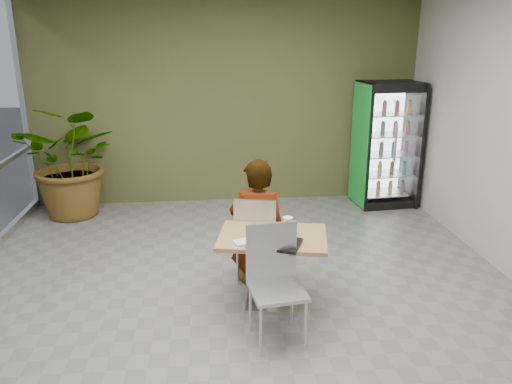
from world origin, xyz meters
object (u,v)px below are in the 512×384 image
(dining_table, at_px, (272,256))
(potted_plant, at_px, (74,161))
(chair_near, at_px, (274,273))
(cafeteria_tray, at_px, (275,243))
(beverage_fridge, at_px, (386,145))
(soda_cup, at_px, (288,226))
(seated_woman, at_px, (257,235))
(chair_far, at_px, (256,233))

(dining_table, relative_size, potted_plant, 0.69)
(chair_near, bearing_deg, cafeteria_tray, 74.24)
(beverage_fridge, bearing_deg, soda_cup, -129.44)
(dining_table, relative_size, beverage_fridge, 0.60)
(seated_woman, xyz_separation_m, potted_plant, (-2.44, 2.33, 0.29))
(chair_near, relative_size, potted_plant, 0.62)
(dining_table, bearing_deg, soda_cup, 7.75)
(dining_table, distance_m, chair_far, 0.51)
(dining_table, bearing_deg, chair_near, -95.63)
(cafeteria_tray, bearing_deg, dining_table, 87.55)
(cafeteria_tray, xyz_separation_m, potted_plant, (-2.52, 3.09, 0.07))
(dining_table, bearing_deg, beverage_fridge, 53.67)
(chair_far, xyz_separation_m, potted_plant, (-2.42, 2.38, 0.25))
(soda_cup, distance_m, potted_plant, 3.91)
(chair_near, xyz_separation_m, potted_plant, (-2.48, 3.37, 0.23))
(seated_woman, distance_m, potted_plant, 3.38)
(chair_near, relative_size, cafeteria_tray, 2.24)
(chair_far, distance_m, chair_near, 0.99)
(seated_woman, distance_m, beverage_fridge, 3.32)
(soda_cup, height_order, beverage_fridge, beverage_fridge)
(chair_far, relative_size, beverage_fridge, 0.51)
(chair_far, height_order, beverage_fridge, beverage_fridge)
(soda_cup, bearing_deg, cafeteria_tray, -122.81)
(beverage_fridge, bearing_deg, dining_table, -131.16)
(dining_table, relative_size, seated_woman, 0.68)
(chair_far, height_order, chair_near, chair_near)
(cafeteria_tray, distance_m, potted_plant, 3.99)
(dining_table, distance_m, cafeteria_tray, 0.32)
(chair_far, xyz_separation_m, beverage_fridge, (2.27, 2.45, 0.38))
(chair_near, relative_size, seated_woman, 0.61)
(chair_far, distance_m, soda_cup, 0.60)
(chair_near, relative_size, beverage_fridge, 0.54)
(chair_far, height_order, cafeteria_tray, chair_far)
(seated_woman, bearing_deg, chair_near, 104.70)
(seated_woman, height_order, beverage_fridge, beverage_fridge)
(cafeteria_tray, height_order, beverage_fridge, beverage_fridge)
(seated_woman, distance_m, soda_cup, 0.64)
(chair_far, distance_m, seated_woman, 0.07)
(chair_near, distance_m, soda_cup, 0.60)
(beverage_fridge, bearing_deg, chair_near, -127.58)
(seated_woman, relative_size, soda_cup, 9.77)
(dining_table, distance_m, potted_plant, 3.84)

